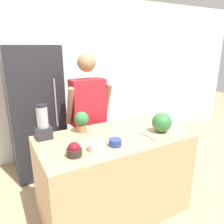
# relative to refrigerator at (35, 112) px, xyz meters

# --- Properties ---
(wall_back) EXTENTS (8.00, 0.06, 2.60)m
(wall_back) POSITION_rel_refrigerator_xyz_m (0.54, 0.41, 0.39)
(wall_back) COLOR white
(wall_back) RESTS_ON ground_plane
(counter_island) EXTENTS (1.56, 0.84, 0.92)m
(counter_island) POSITION_rel_refrigerator_xyz_m (0.54, -1.33, -0.45)
(counter_island) COLOR tan
(counter_island) RESTS_ON ground_plane
(refrigerator) EXTENTS (0.69, 0.76, 1.83)m
(refrigerator) POSITION_rel_refrigerator_xyz_m (0.00, 0.00, 0.00)
(refrigerator) COLOR #232328
(refrigerator) RESTS_ON ground_plane
(person) EXTENTS (0.57, 0.27, 1.74)m
(person) POSITION_rel_refrigerator_xyz_m (0.55, -0.65, -0.02)
(person) COLOR #333338
(person) RESTS_ON ground_plane
(cutting_board) EXTENTS (0.41, 0.27, 0.01)m
(cutting_board) POSITION_rel_refrigerator_xyz_m (1.04, -1.52, 0.02)
(cutting_board) COLOR tan
(cutting_board) RESTS_ON counter_island
(watermelon) EXTENTS (0.21, 0.21, 0.21)m
(watermelon) POSITION_rel_refrigerator_xyz_m (1.03, -1.50, 0.13)
(watermelon) COLOR #2D6B33
(watermelon) RESTS_ON cutting_board
(bowl_cherries) EXTENTS (0.13, 0.13, 0.12)m
(bowl_cherries) POSITION_rel_refrigerator_xyz_m (0.04, -1.54, 0.06)
(bowl_cherries) COLOR #2D231E
(bowl_cherries) RESTS_ON counter_island
(bowl_cream) EXTENTS (0.16, 0.16, 0.12)m
(bowl_cream) POSITION_rel_refrigerator_xyz_m (0.26, -1.53, 0.06)
(bowl_cream) COLOR white
(bowl_cream) RESTS_ON counter_island
(bowl_small_blue) EXTENTS (0.12, 0.12, 0.07)m
(bowl_small_blue) POSITION_rel_refrigerator_xyz_m (0.44, -1.54, 0.04)
(bowl_small_blue) COLOR navy
(bowl_small_blue) RESTS_ON counter_island
(blender) EXTENTS (0.15, 0.15, 0.35)m
(blender) POSITION_rel_refrigerator_xyz_m (-0.10, -1.04, 0.16)
(blender) COLOR #28282D
(blender) RESTS_ON counter_island
(potted_plant) EXTENTS (0.15, 0.15, 0.23)m
(potted_plant) POSITION_rel_refrigerator_xyz_m (0.30, -1.06, 0.14)
(potted_plant) COLOR #996647
(potted_plant) RESTS_ON counter_island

